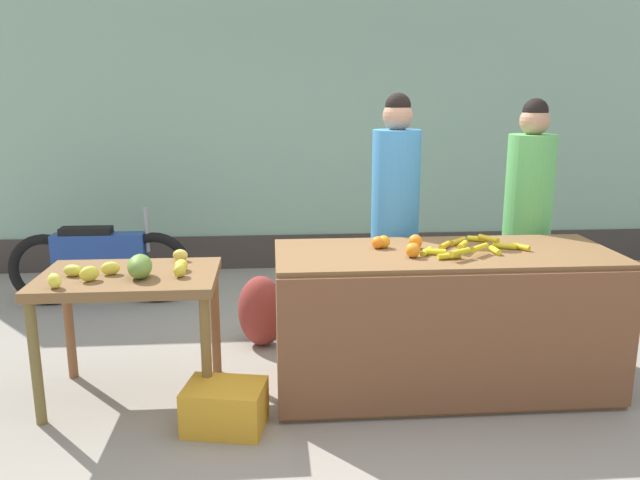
{
  "coord_description": "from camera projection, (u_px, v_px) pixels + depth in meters",
  "views": [
    {
      "loc": [
        -0.58,
        -3.7,
        1.85
      ],
      "look_at": [
        -0.28,
        0.15,
        0.95
      ],
      "focal_mm": 35.3,
      "sensor_mm": 36.0,
      "label": 1
    }
  ],
  "objects": [
    {
      "name": "ground_plane",
      "position": [
        364.0,
        387.0,
        4.06
      ],
      "size": [
        24.0,
        24.0,
        0.0
      ],
      "primitive_type": "plane",
      "color": "gray"
    },
    {
      "name": "market_wall_back",
      "position": [
        325.0,
        137.0,
        6.68
      ],
      "size": [
        8.28,
        0.23,
        2.86
      ],
      "color": "#8CB299",
      "rests_on": "ground"
    },
    {
      "name": "fruit_stall_counter",
      "position": [
        442.0,
        320.0,
        3.98
      ],
      "size": [
        2.1,
        0.84,
        0.9
      ],
      "color": "brown",
      "rests_on": "ground"
    },
    {
      "name": "side_table_wooden",
      "position": [
        130.0,
        291.0,
        3.79
      ],
      "size": [
        1.05,
        0.71,
        0.8
      ],
      "color": "brown",
      "rests_on": "ground"
    },
    {
      "name": "banana_bunch_pile",
      "position": [
        469.0,
        247.0,
        3.88
      ],
      "size": [
        0.72,
        0.56,
        0.07
      ],
      "color": "yellow",
      "rests_on": "fruit_stall_counter"
    },
    {
      "name": "orange_pile",
      "position": [
        400.0,
        244.0,
        3.89
      ],
      "size": [
        0.32,
        0.33,
        0.09
      ],
      "color": "orange",
      "rests_on": "fruit_stall_counter"
    },
    {
      "name": "mango_papaya_pile",
      "position": [
        132.0,
        268.0,
        3.69
      ],
      "size": [
        0.77,
        0.63,
        0.14
      ],
      "color": "yellow",
      "rests_on": "side_table_wooden"
    },
    {
      "name": "vendor_woman_blue_shirt",
      "position": [
        395.0,
        224.0,
        4.5
      ],
      "size": [
        0.34,
        0.34,
        1.86
      ],
      "color": "#33333D",
      "rests_on": "ground"
    },
    {
      "name": "vendor_woman_green_shirt",
      "position": [
        527.0,
        225.0,
        4.58
      ],
      "size": [
        0.34,
        0.34,
        1.82
      ],
      "color": "#33333D",
      "rests_on": "ground"
    },
    {
      "name": "parked_motorcycle",
      "position": [
        100.0,
        260.0,
        5.59
      ],
      "size": [
        1.6,
        0.18,
        0.88
      ],
      "color": "black",
      "rests_on": "ground"
    },
    {
      "name": "produce_crate",
      "position": [
        225.0,
        407.0,
        3.54
      ],
      "size": [
        0.49,
        0.4,
        0.26
      ],
      "primitive_type": "cube",
      "rotation": [
        0.0,
        0.0,
        -0.2
      ],
      "color": "gold",
      "rests_on": "ground"
    },
    {
      "name": "produce_sack",
      "position": [
        262.0,
        311.0,
        4.69
      ],
      "size": [
        0.45,
        0.41,
        0.54
      ],
      "primitive_type": "ellipsoid",
      "rotation": [
        0.0,
        0.0,
        2.76
      ],
      "color": "maroon",
      "rests_on": "ground"
    }
  ]
}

